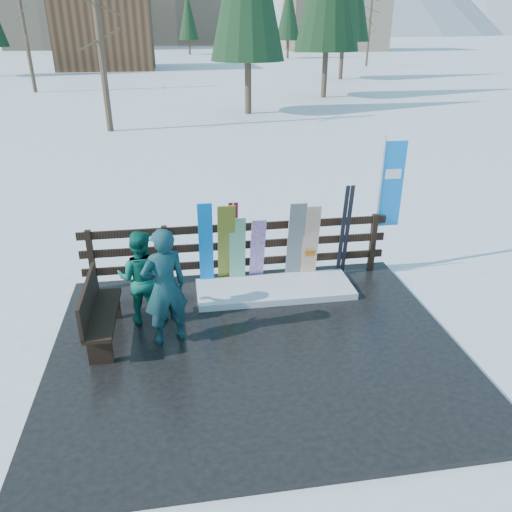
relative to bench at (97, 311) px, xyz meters
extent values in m
plane|color=white|center=(2.30, -0.54, -0.60)|extent=(700.00, 700.00, 0.00)
cube|color=black|center=(2.30, -0.54, -0.56)|extent=(6.00, 5.00, 0.08)
cube|color=black|center=(-0.30, 1.66, 0.06)|extent=(0.10, 0.10, 1.15)
cube|color=black|center=(1.00, 1.66, 0.06)|extent=(0.10, 0.10, 1.15)
cube|color=black|center=(2.30, 1.66, 0.06)|extent=(0.10, 0.10, 1.15)
cube|color=black|center=(3.60, 1.66, 0.06)|extent=(0.10, 0.10, 1.15)
cube|color=black|center=(4.90, 1.66, 0.06)|extent=(0.10, 0.10, 1.15)
cube|color=black|center=(2.30, 1.66, -0.17)|extent=(5.60, 0.05, 0.14)
cube|color=black|center=(2.30, 1.66, 0.18)|extent=(5.60, 0.05, 0.14)
cube|color=black|center=(2.30, 1.66, 0.53)|extent=(5.60, 0.05, 0.14)
cube|color=white|center=(2.89, 1.06, -0.46)|extent=(2.77, 1.00, 0.12)
cube|color=black|center=(0.07, 0.00, -0.07)|extent=(0.40, 1.50, 0.06)
cube|color=black|center=(0.07, -0.60, -0.29)|extent=(0.34, 0.06, 0.45)
cube|color=black|center=(0.07, 0.60, -0.29)|extent=(0.34, 0.06, 0.45)
cube|color=black|center=(-0.11, 0.00, 0.20)|extent=(0.05, 1.50, 0.50)
cube|color=#087DE6|center=(1.71, 1.44, 0.31)|extent=(0.25, 0.24, 1.64)
cube|color=silver|center=(2.27, 1.44, 0.16)|extent=(0.29, 0.24, 1.35)
cube|color=yellow|center=(2.07, 1.44, 0.29)|extent=(0.31, 0.41, 1.61)
cube|color=white|center=(2.63, 1.44, 0.15)|extent=(0.26, 0.42, 1.33)
cube|color=black|center=(3.33, 1.44, 0.27)|extent=(0.30, 0.32, 1.57)
cube|color=white|center=(3.61, 1.44, 0.23)|extent=(0.29, 0.23, 1.49)
cube|color=maroon|center=(2.15, 1.51, 0.30)|extent=(0.08, 0.33, 1.63)
cube|color=maroon|center=(2.24, 1.51, 0.30)|extent=(0.07, 0.33, 1.63)
cube|color=black|center=(4.23, 1.51, 0.39)|extent=(0.08, 0.25, 1.82)
cube|color=black|center=(4.32, 1.51, 0.39)|extent=(0.08, 0.25, 1.82)
cylinder|color=silver|center=(4.95, 1.71, 0.78)|extent=(0.04, 0.04, 2.60)
cube|color=#0D7FE9|center=(5.17, 1.71, 1.18)|extent=(0.42, 0.02, 1.60)
imported|color=#1A5449|center=(1.02, -0.17, 0.40)|extent=(0.77, 0.63, 1.82)
imported|color=#0C5A4A|center=(0.63, 0.48, 0.26)|extent=(0.84, 0.71, 1.55)
cube|color=tan|center=(-19.70, 109.46, 8.40)|extent=(22.00, 14.00, 18.00)
cube|color=tan|center=(32.30, 94.46, 6.40)|extent=(18.00, 12.00, 14.00)
cube|color=brown|center=(-5.70, 54.46, 3.40)|extent=(10.00, 8.00, 8.00)
cylinder|color=#382B1E|center=(-1.70, 17.46, 4.26)|extent=(0.28, 0.28, 9.72)
cone|color=black|center=(5.30, 21.46, 4.87)|extent=(3.93, 3.93, 10.93)
cone|color=black|center=(11.30, 27.46, 5.23)|extent=(4.19, 4.19, 11.65)
cylinder|color=#382B1E|center=(-8.70, 33.46, 4.26)|extent=(0.28, 0.28, 9.70)
cone|color=black|center=(16.30, 39.46, 5.73)|extent=(4.56, 4.56, 12.66)
cylinder|color=#382B1E|center=(24.30, 54.46, 3.91)|extent=(0.28, 0.28, 9.00)
cone|color=black|center=(-3.70, 59.46, 5.73)|extent=(4.55, 4.55, 12.65)
cone|color=black|center=(18.30, 71.46, 4.35)|extent=(3.56, 3.56, 9.90)
cone|color=black|center=(4.30, 84.46, 3.95)|extent=(3.28, 3.28, 9.10)
camera|label=1|loc=(1.34, -6.64, 3.83)|focal=35.00mm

